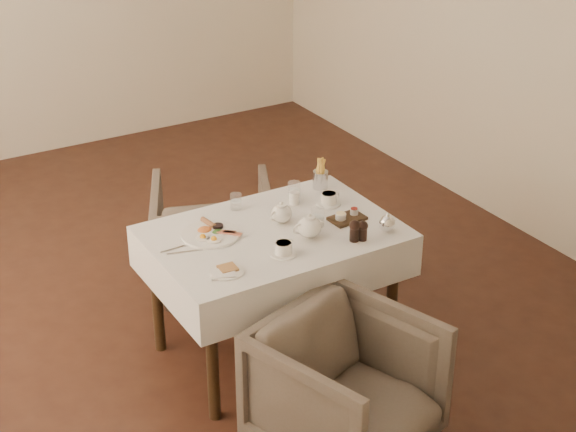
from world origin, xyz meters
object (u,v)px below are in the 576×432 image
(table, at_px, (274,251))
(teapot_centre, at_px, (281,212))
(armchair_far, at_px, (213,235))
(breakfast_plate, at_px, (211,233))
(armchair_near, at_px, (347,388))

(table, xyz_separation_m, teapot_centre, (0.08, 0.06, 0.18))
(armchair_far, bearing_deg, breakfast_plate, 89.00)
(armchair_far, relative_size, teapot_centre, 4.74)
(table, relative_size, breakfast_plate, 4.19)
(table, distance_m, armchair_far, 0.89)
(armchair_near, bearing_deg, table, 65.69)
(armchair_far, bearing_deg, teapot_centre, 118.08)
(armchair_far, bearing_deg, table, 112.04)
(armchair_near, xyz_separation_m, teapot_centre, (0.18, 0.90, 0.48))
(table, bearing_deg, breakfast_plate, 156.81)
(armchair_near, distance_m, teapot_centre, 1.04)
(armchair_far, relative_size, breakfast_plate, 2.41)
(table, bearing_deg, armchair_far, 87.11)
(breakfast_plate, relative_size, teapot_centre, 1.96)
(armchair_far, xyz_separation_m, teapot_centre, (0.04, -0.77, 0.48))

